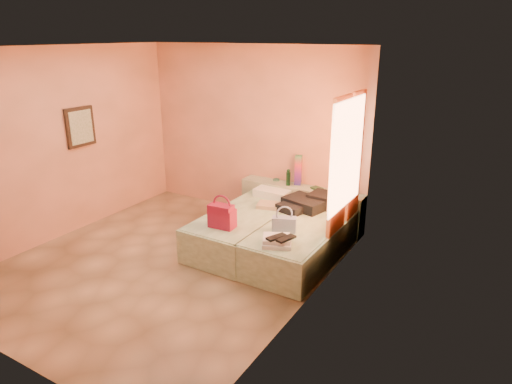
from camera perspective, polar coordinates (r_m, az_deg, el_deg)
ground at (r=6.38m, az=-10.84°, el=-8.68°), size 4.50×4.50×0.00m
room_walls at (r=6.07m, az=-6.90°, el=8.05°), size 4.02×4.51×2.81m
headboard_ledge at (r=7.37m, az=5.61°, el=-1.73°), size 2.05×0.30×0.65m
bed_left at (r=6.70m, az=-1.17°, el=-4.53°), size 0.92×2.01×0.50m
bed_right at (r=6.32m, az=5.83°, el=-6.18°), size 0.92×2.01×0.50m
water_bottle at (r=7.27m, az=4.05°, el=1.79°), size 0.09×0.09×0.25m
rainbow_box at (r=7.29m, az=5.30°, el=2.74°), size 0.13×0.13×0.48m
small_dish at (r=7.53m, az=2.54°, el=1.54°), size 0.13×0.13×0.03m
green_book at (r=7.16m, az=7.62°, el=0.45°), size 0.21×0.18×0.03m
flower_vase at (r=6.94m, az=11.10°, el=0.58°), size 0.24×0.24×0.25m
magenta_handbag at (r=6.07m, az=-4.26°, el=-2.98°), size 0.36×0.22×0.32m
khaki_garment at (r=6.79m, az=1.64°, el=-1.66°), size 0.40×0.35×0.06m
clothes_pile at (r=6.75m, az=6.61°, el=-1.30°), size 0.72×0.72×0.19m
blue_handbag at (r=5.96m, az=3.53°, el=-4.06°), size 0.34×0.24×0.20m
towel_stack at (r=5.60m, az=2.66°, el=-6.17°), size 0.44×0.42×0.10m
sandal_pair at (r=5.54m, az=3.13°, el=-5.78°), size 0.28×0.32×0.03m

